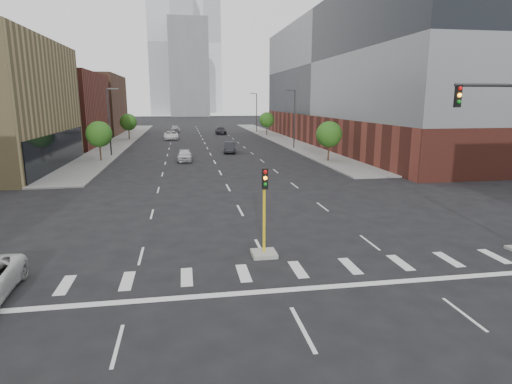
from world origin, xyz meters
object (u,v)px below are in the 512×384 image
object	(u,v)px
car_near_left	(185,155)
car_distant	(175,129)
car_far_left	(171,135)
car_mid_right	(230,147)
car_deep_right	(221,131)
median_traffic_signal	(264,237)

from	to	relation	value
car_near_left	car_distant	xyz separation A→B (m)	(-1.94, 51.26, 0.05)
car_far_left	car_mid_right	bearing A→B (deg)	-70.80
car_mid_right	car_far_left	world-z (taller)	car_far_left
car_far_left	car_deep_right	world-z (taller)	car_far_left
car_mid_right	car_near_left	bearing A→B (deg)	-123.39
car_mid_right	car_far_left	xyz separation A→B (m)	(-8.96, 23.33, 0.03)
car_far_left	car_distant	xyz separation A→B (m)	(0.47, 20.07, 0.01)
car_near_left	car_deep_right	xyz separation A→B (m)	(8.24, 42.41, 0.02)
median_traffic_signal	car_near_left	size ratio (longest dim) A/B	0.97
car_deep_right	car_far_left	bearing A→B (deg)	-133.28
median_traffic_signal	car_far_left	xyz separation A→B (m)	(-6.05, 65.59, -0.17)
car_far_left	car_distant	bearing A→B (deg)	86.83
car_near_left	car_distant	world-z (taller)	car_distant
car_mid_right	car_distant	size ratio (longest dim) A/B	0.98
car_near_left	car_distant	size ratio (longest dim) A/B	0.94
median_traffic_signal	car_mid_right	size ratio (longest dim) A/B	0.94
car_near_left	car_deep_right	distance (m)	43.20
car_near_left	car_deep_right	size ratio (longest dim) A/B	0.83
car_distant	car_far_left	bearing A→B (deg)	-94.60
car_mid_right	car_distant	distance (m)	44.22
median_traffic_signal	car_near_left	xyz separation A→B (m)	(-3.63, 34.40, -0.20)
median_traffic_signal	car_far_left	size ratio (longest dim) A/B	0.76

